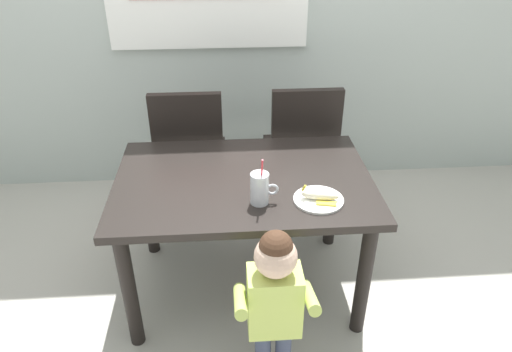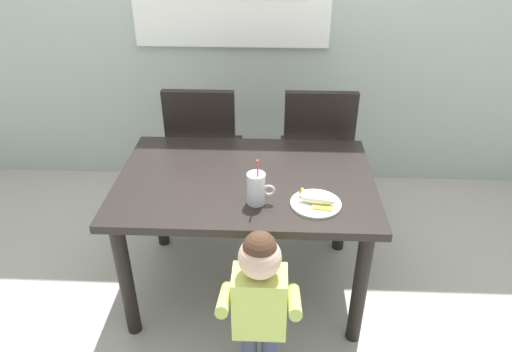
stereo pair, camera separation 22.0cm
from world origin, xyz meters
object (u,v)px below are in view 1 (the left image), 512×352
object	(u,v)px
snack_plate	(318,200)
dining_chair_right	(302,146)
dining_table	(244,195)
dining_chair_left	(190,150)
peeled_banana	(321,196)
toddler_standing	(275,295)
milk_cup	(260,190)

from	to	relation	value
snack_plate	dining_chair_right	bearing A→B (deg)	85.32
dining_table	dining_chair_left	xyz separation A→B (m)	(-0.31, 0.65, -0.07)
dining_chair_right	peeled_banana	distance (m)	0.92
dining_chair_right	peeled_banana	world-z (taller)	dining_chair_right
dining_chair_left	dining_chair_right	distance (m)	0.71
dining_chair_left	snack_plate	xyz separation A→B (m)	(0.64, -0.88, 0.18)
dining_chair_left	peeled_banana	xyz separation A→B (m)	(0.64, -0.88, 0.20)
toddler_standing	snack_plate	world-z (taller)	toddler_standing
toddler_standing	peeled_banana	distance (m)	0.50
toddler_standing	peeled_banana	bearing A→B (deg)	56.93
milk_cup	snack_plate	distance (m)	0.27
snack_plate	toddler_standing	bearing A→B (deg)	-121.88
dining_table	dining_chair_left	bearing A→B (deg)	115.23
dining_chair_right	milk_cup	xyz separation A→B (m)	(-0.34, -0.88, 0.24)
dining_chair_right	milk_cup	size ratio (longest dim) A/B	3.89
dining_table	dining_chair_left	world-z (taller)	dining_chair_left
peeled_banana	dining_chair_right	bearing A→B (deg)	85.80
toddler_standing	dining_chair_left	bearing A→B (deg)	107.57
milk_cup	snack_plate	world-z (taller)	milk_cup
dining_chair_right	dining_chair_left	bearing A→B (deg)	0.83
dining_chair_left	snack_plate	world-z (taller)	dining_chair_left
dining_table	peeled_banana	xyz separation A→B (m)	(0.34, -0.23, 0.13)
dining_table	toddler_standing	size ratio (longest dim) A/B	1.51
dining_chair_left	snack_plate	size ratio (longest dim) A/B	4.17
dining_table	toddler_standing	bearing A→B (deg)	-81.34
milk_cup	peeled_banana	size ratio (longest dim) A/B	1.41
dining_table	snack_plate	distance (m)	0.42
dining_chair_left	toddler_standing	bearing A→B (deg)	107.57
snack_plate	dining_table	bearing A→B (deg)	145.53
milk_cup	peeled_banana	xyz separation A→B (m)	(0.27, -0.01, -0.04)
dining_chair_left	peeled_banana	bearing A→B (deg)	126.12
dining_chair_left	toddler_standing	distance (m)	1.32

